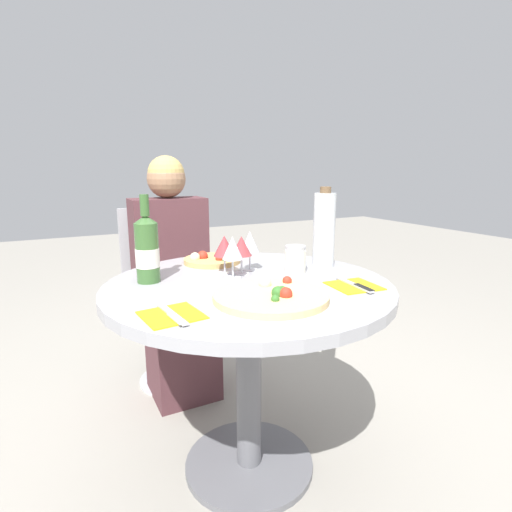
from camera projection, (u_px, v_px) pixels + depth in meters
ground_plane at (249, 465)px, 1.53m from camera, size 12.00×12.00×0.00m
dining_table at (249, 322)px, 1.41m from camera, size 0.98×0.98×0.73m
chair_behind_diner at (169, 298)px, 2.13m from camera, size 0.42×0.42×0.91m
seated_diner at (175, 289)px, 1.98m from camera, size 0.36×0.40×1.18m
pizza_large at (272, 296)px, 1.19m from camera, size 0.35×0.35×0.05m
pizza_small_far at (211, 260)px, 1.65m from camera, size 0.23×0.23×0.05m
wine_bottle at (147, 249)px, 1.36m from camera, size 0.08×0.08×0.30m
tall_carafe at (324, 229)px, 1.57m from camera, size 0.09×0.09×0.31m
sugar_shaker at (295, 259)px, 1.50m from camera, size 0.08×0.08×0.10m
wine_glass_back_right at (250, 242)px, 1.52m from camera, size 0.07×0.07×0.15m
wine_glass_back_left at (224, 246)px, 1.47m from camera, size 0.08×0.08×0.14m
wine_glass_front_left at (233, 249)px, 1.40m from camera, size 0.07×0.07×0.15m
wine_glass_center at (241, 247)px, 1.46m from camera, size 0.08×0.08×0.14m
place_setting_left at (172, 315)px, 1.06m from camera, size 0.16×0.19×0.01m
place_setting_right at (354, 286)px, 1.32m from camera, size 0.16×0.19×0.01m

